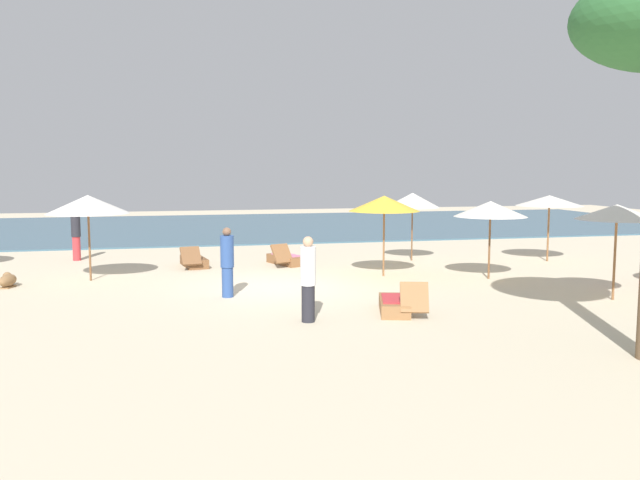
% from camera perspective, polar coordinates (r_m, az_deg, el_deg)
% --- Properties ---
extents(ground_plane, '(60.00, 60.00, 0.00)m').
position_cam_1_polar(ground_plane, '(17.00, -3.70, -4.07)').
color(ground_plane, beige).
extents(ocean_water, '(48.00, 16.00, 0.06)m').
position_cam_1_polar(ocean_water, '(33.75, -8.29, 1.14)').
color(ocean_water, '#3D6075').
rests_on(ocean_water, ground_plane).
extents(umbrella_0, '(1.97, 1.97, 2.14)m').
position_cam_1_polar(umbrella_0, '(18.56, 14.47, 2.60)').
color(umbrella_0, brown).
rests_on(umbrella_0, ground_plane).
extents(umbrella_1, '(2.13, 2.13, 2.14)m').
position_cam_1_polar(umbrella_1, '(22.61, 19.15, 3.22)').
color(umbrella_1, brown).
rests_on(umbrella_1, ground_plane).
extents(umbrella_2, '(1.84, 1.84, 2.21)m').
position_cam_1_polar(umbrella_2, '(16.56, 24.20, 2.20)').
color(umbrella_2, brown).
rests_on(umbrella_2, ground_plane).
extents(umbrella_3, '(2.18, 2.18, 2.31)m').
position_cam_1_polar(umbrella_3, '(18.74, -19.36, 2.91)').
color(umbrella_3, brown).
rests_on(umbrella_3, ground_plane).
extents(umbrella_4, '(1.98, 1.98, 2.26)m').
position_cam_1_polar(umbrella_4, '(18.51, 5.55, 3.14)').
color(umbrella_4, brown).
rests_on(umbrella_4, ground_plane).
extents(umbrella_7, '(1.78, 1.78, 2.21)m').
position_cam_1_polar(umbrella_7, '(21.71, 7.97, 3.41)').
color(umbrella_7, brown).
rests_on(umbrella_7, ground_plane).
extents(lounger_2, '(1.01, 1.73, 0.74)m').
position_cam_1_polar(lounger_2, '(14.10, 6.57, -5.54)').
color(lounger_2, olive).
rests_on(lounger_2, ground_plane).
extents(lounger_5, '(0.86, 1.77, 0.68)m').
position_cam_1_polar(lounger_5, '(20.71, -10.81, -1.81)').
color(lounger_5, brown).
rests_on(lounger_5, ground_plane).
extents(lounger_6, '(1.16, 1.77, 0.71)m').
position_cam_1_polar(lounger_6, '(20.80, -2.94, -1.64)').
color(lounger_6, brown).
rests_on(lounger_6, ground_plane).
extents(person_0, '(0.44, 0.44, 1.65)m').
position_cam_1_polar(person_0, '(15.71, -7.99, -1.89)').
color(person_0, '#2D4C8C').
rests_on(person_0, ground_plane).
extents(person_1, '(0.41, 0.41, 1.81)m').
position_cam_1_polar(person_1, '(23.01, -20.28, 0.64)').
color(person_1, '#BF3338').
rests_on(person_1, ground_plane).
extents(person_2, '(0.44, 0.44, 1.71)m').
position_cam_1_polar(person_2, '(13.09, -1.05, -3.35)').
color(person_2, '#26262D').
rests_on(person_2, ground_plane).
extents(dog, '(0.47, 0.79, 0.36)m').
position_cam_1_polar(dog, '(18.67, -25.30, -3.15)').
color(dog, olive).
rests_on(dog, ground_plane).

